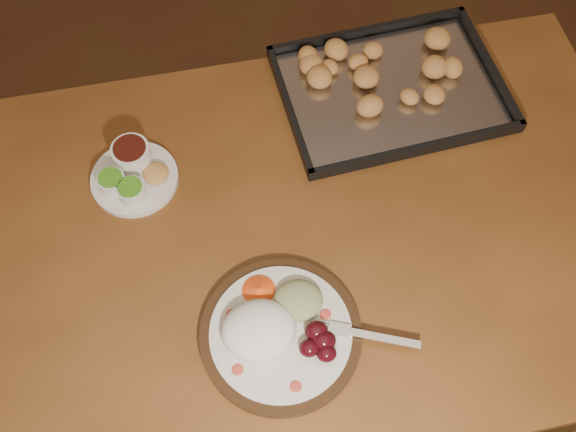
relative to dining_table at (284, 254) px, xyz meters
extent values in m
cube|color=brown|center=(0.00, 0.00, 0.08)|extent=(1.55, 0.98, 0.04)
cylinder|color=#462D15|center=(-0.70, 0.34, -0.30)|extent=(0.07, 0.07, 0.71)
cylinder|color=#462D15|center=(0.66, 0.42, -0.30)|extent=(0.07, 0.07, 0.71)
cylinder|color=black|center=(-0.03, -0.20, 0.11)|extent=(0.29, 0.29, 0.02)
cylinder|color=beige|center=(-0.03, -0.20, 0.12)|extent=(0.26, 0.26, 0.01)
ellipsoid|color=#BE3B2D|center=(-0.12, -0.26, 0.12)|extent=(0.02, 0.02, 0.00)
ellipsoid|color=#BE3B2D|center=(-0.02, -0.30, 0.12)|extent=(0.02, 0.02, 0.00)
ellipsoid|color=#BE3B2D|center=(0.05, -0.18, 0.12)|extent=(0.02, 0.02, 0.00)
ellipsoid|color=#BE3B2D|center=(-0.12, -0.16, 0.12)|extent=(0.02, 0.02, 0.00)
ellipsoid|color=white|center=(-0.07, -0.20, 0.13)|extent=(0.16, 0.15, 0.06)
ellipsoid|color=#4B0A13|center=(0.01, -0.24, 0.13)|extent=(0.04, 0.03, 0.03)
ellipsoid|color=#4B0A13|center=(0.04, -0.24, 0.13)|extent=(0.04, 0.03, 0.03)
ellipsoid|color=#4B0A13|center=(0.03, -0.22, 0.13)|extent=(0.04, 0.03, 0.03)
ellipsoid|color=#4B0A13|center=(0.04, -0.26, 0.13)|extent=(0.04, 0.03, 0.03)
ellipsoid|color=tan|center=(0.00, -0.15, 0.13)|extent=(0.11, 0.10, 0.04)
cone|color=#F04C15|center=(-0.06, -0.12, 0.13)|extent=(0.08, 0.08, 0.03)
cube|color=white|center=(0.14, -0.24, 0.12)|extent=(0.14, 0.06, 0.00)
cube|color=white|center=(0.07, -0.21, 0.12)|extent=(0.04, 0.04, 0.00)
cylinder|color=white|center=(0.04, -0.22, 0.12)|extent=(0.03, 0.01, 0.00)
cylinder|color=white|center=(0.04, -0.21, 0.12)|extent=(0.03, 0.01, 0.00)
cylinder|color=white|center=(0.05, -0.20, 0.12)|extent=(0.03, 0.01, 0.00)
cylinder|color=white|center=(0.05, -0.20, 0.12)|extent=(0.03, 0.01, 0.00)
cylinder|color=silver|center=(-0.28, 0.16, 0.10)|extent=(0.18, 0.18, 0.01)
cylinder|color=silver|center=(-0.33, 0.15, 0.13)|extent=(0.06, 0.06, 0.03)
cylinder|color=#41891B|center=(-0.33, 0.15, 0.14)|extent=(0.05, 0.05, 0.00)
cylinder|color=silver|center=(-0.29, 0.12, 0.13)|extent=(0.06, 0.06, 0.03)
cylinder|color=#41891B|center=(-0.29, 0.12, 0.14)|extent=(0.05, 0.05, 0.00)
cylinder|color=silver|center=(-0.28, 0.20, 0.13)|extent=(0.08, 0.08, 0.04)
cylinder|color=#370F0A|center=(-0.28, 0.20, 0.15)|extent=(0.07, 0.07, 0.00)
ellipsoid|color=gold|center=(-0.24, 0.16, 0.12)|extent=(0.05, 0.05, 0.02)
cube|color=black|center=(0.28, 0.31, 0.10)|extent=(0.51, 0.40, 0.01)
cube|color=black|center=(0.26, 0.48, 0.12)|extent=(0.47, 0.07, 0.02)
cube|color=black|center=(0.30, 0.14, 0.12)|extent=(0.47, 0.07, 0.02)
cube|color=black|center=(0.51, 0.34, 0.12)|extent=(0.05, 0.35, 0.02)
cube|color=black|center=(0.05, 0.28, 0.12)|extent=(0.05, 0.35, 0.02)
cube|color=silver|center=(0.28, 0.31, 0.11)|extent=(0.48, 0.37, 0.00)
ellipsoid|color=#CC8747|center=(0.34, 0.32, 0.13)|extent=(0.05, 0.05, 0.04)
ellipsoid|color=#CC8747|center=(0.39, 0.36, 0.13)|extent=(0.07, 0.07, 0.04)
ellipsoid|color=#CC8747|center=(0.32, 0.40, 0.13)|extent=(0.07, 0.07, 0.04)
ellipsoid|color=#CC8747|center=(0.31, 0.37, 0.13)|extent=(0.06, 0.06, 0.04)
ellipsoid|color=#CC8747|center=(0.25, 0.40, 0.13)|extent=(0.06, 0.06, 0.04)
ellipsoid|color=#CC8747|center=(0.24, 0.34, 0.13)|extent=(0.07, 0.07, 0.04)
ellipsoid|color=#CC8747|center=(0.17, 0.33, 0.13)|extent=(0.07, 0.07, 0.04)
ellipsoid|color=#CC8747|center=(0.20, 0.30, 0.13)|extent=(0.05, 0.05, 0.04)
ellipsoid|color=#CC8747|center=(0.15, 0.27, 0.13)|extent=(0.07, 0.07, 0.04)
ellipsoid|color=#CC8747|center=(0.23, 0.23, 0.13)|extent=(0.07, 0.07, 0.04)
ellipsoid|color=#CC8747|center=(0.27, 0.27, 0.13)|extent=(0.06, 0.06, 0.04)
ellipsoid|color=#CC8747|center=(0.32, 0.24, 0.13)|extent=(0.06, 0.06, 0.04)
ellipsoid|color=#CC8747|center=(0.34, 0.24, 0.13)|extent=(0.07, 0.07, 0.04)
ellipsoid|color=#CC8747|center=(0.42, 0.30, 0.13)|extent=(0.07, 0.07, 0.04)
camera|label=1|loc=(-0.07, -0.56, 1.22)|focal=40.00mm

